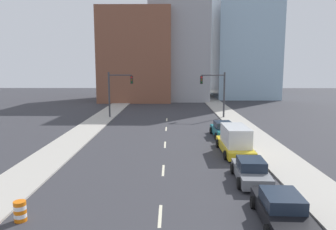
{
  "coord_description": "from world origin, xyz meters",
  "views": [
    {
      "loc": [
        0.49,
        -5.77,
        7.03
      ],
      "look_at": [
        0.24,
        26.48,
        2.2
      ],
      "focal_mm": 35.0,
      "sensor_mm": 36.0,
      "label": 1
    }
  ],
  "objects_px": {
    "sedan_black": "(282,209)",
    "traffic_signal_right": "(218,89)",
    "traffic_signal_left": "(116,89)",
    "sedan_gray": "(251,171)",
    "sedan_teal": "(223,130)",
    "traffic_barrel": "(20,211)",
    "box_truck_yellow": "(235,141)"
  },
  "relations": [
    {
      "from": "traffic_signal_left",
      "to": "traffic_signal_right",
      "type": "relative_size",
      "value": 1.0
    },
    {
      "from": "traffic_signal_right",
      "to": "sedan_gray",
      "type": "bearing_deg",
      "value": -93.26
    },
    {
      "from": "traffic_signal_right",
      "to": "traffic_signal_left",
      "type": "bearing_deg",
      "value": 180.0
    },
    {
      "from": "box_truck_yellow",
      "to": "sedan_teal",
      "type": "bearing_deg",
      "value": 88.63
    },
    {
      "from": "traffic_signal_left",
      "to": "traffic_signal_right",
      "type": "distance_m",
      "value": 13.8
    },
    {
      "from": "box_truck_yellow",
      "to": "sedan_teal",
      "type": "relative_size",
      "value": 1.32
    },
    {
      "from": "traffic_signal_right",
      "to": "sedan_gray",
      "type": "distance_m",
      "value": 25.17
    },
    {
      "from": "traffic_signal_left",
      "to": "box_truck_yellow",
      "type": "bearing_deg",
      "value": -55.62
    },
    {
      "from": "traffic_signal_right",
      "to": "traffic_barrel",
      "type": "relative_size",
      "value": 6.55
    },
    {
      "from": "sedan_black",
      "to": "traffic_signal_right",
      "type": "bearing_deg",
      "value": 90.06
    },
    {
      "from": "traffic_signal_left",
      "to": "sedan_gray",
      "type": "relative_size",
      "value": 1.36
    },
    {
      "from": "box_truck_yellow",
      "to": "sedan_gray",
      "type": "bearing_deg",
      "value": -93.09
    },
    {
      "from": "sedan_gray",
      "to": "traffic_signal_left",
      "type": "bearing_deg",
      "value": 119.09
    },
    {
      "from": "sedan_teal",
      "to": "sedan_black",
      "type": "bearing_deg",
      "value": -93.82
    },
    {
      "from": "traffic_barrel",
      "to": "box_truck_yellow",
      "type": "distance_m",
      "value": 16.88
    },
    {
      "from": "traffic_barrel",
      "to": "sedan_gray",
      "type": "bearing_deg",
      "value": 24.35
    },
    {
      "from": "box_truck_yellow",
      "to": "traffic_signal_left",
      "type": "bearing_deg",
      "value": 123.67
    },
    {
      "from": "traffic_signal_left",
      "to": "box_truck_yellow",
      "type": "xyz_separation_m",
      "value": [
        12.65,
        -18.48,
        -2.89
      ]
    },
    {
      "from": "traffic_signal_right",
      "to": "sedan_gray",
      "type": "relative_size",
      "value": 1.36
    },
    {
      "from": "traffic_barrel",
      "to": "sedan_black",
      "type": "distance_m",
      "value": 11.88
    },
    {
      "from": "sedan_teal",
      "to": "traffic_barrel",
      "type": "bearing_deg",
      "value": -126.55
    },
    {
      "from": "traffic_signal_left",
      "to": "sedan_teal",
      "type": "distance_m",
      "value": 17.76
    },
    {
      "from": "traffic_signal_right",
      "to": "sedan_teal",
      "type": "distance_m",
      "value": 12.44
    },
    {
      "from": "traffic_signal_left",
      "to": "sedan_black",
      "type": "distance_m",
      "value": 32.94
    },
    {
      "from": "traffic_signal_left",
      "to": "traffic_signal_right",
      "type": "height_order",
      "value": "same"
    },
    {
      "from": "traffic_signal_right",
      "to": "sedan_black",
      "type": "xyz_separation_m",
      "value": [
        -1.35,
        -30.32,
        -3.33
      ]
    },
    {
      "from": "traffic_signal_left",
      "to": "sedan_gray",
      "type": "distance_m",
      "value": 28.01
    },
    {
      "from": "traffic_barrel",
      "to": "sedan_teal",
      "type": "bearing_deg",
      "value": 56.41
    },
    {
      "from": "sedan_teal",
      "to": "sedan_gray",
      "type": "bearing_deg",
      "value": -94.47
    },
    {
      "from": "traffic_signal_right",
      "to": "box_truck_yellow",
      "type": "relative_size",
      "value": 1.0
    },
    {
      "from": "sedan_black",
      "to": "box_truck_yellow",
      "type": "xyz_separation_m",
      "value": [
        0.2,
        11.84,
        0.44
      ]
    },
    {
      "from": "traffic_signal_left",
      "to": "traffic_barrel",
      "type": "distance_m",
      "value": 30.46
    }
  ]
}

